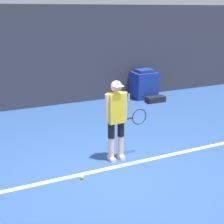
# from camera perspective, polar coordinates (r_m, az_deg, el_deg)

# --- Properties ---
(ground_plane) EXTENTS (24.00, 24.00, 0.00)m
(ground_plane) POSITION_cam_1_polar(r_m,az_deg,el_deg) (6.10, 0.44, -11.11)
(ground_plane) COLOR #2D5193
(back_wall) EXTENTS (24.00, 0.10, 3.14)m
(back_wall) POSITION_cam_1_polar(r_m,az_deg,el_deg) (10.09, -11.57, 9.81)
(back_wall) COLOR #383842
(back_wall) RESTS_ON ground_plane
(court_baseline) EXTENTS (21.60, 0.10, 0.01)m
(court_baseline) POSITION_cam_1_polar(r_m,az_deg,el_deg) (6.26, -0.34, -10.25)
(court_baseline) COLOR white
(court_baseline) RESTS_ON ground_plane
(tennis_player) EXTENTS (0.96, 0.29, 1.68)m
(tennis_player) POSITION_cam_1_polar(r_m,az_deg,el_deg) (6.25, 0.88, -0.93)
(tennis_player) COLOR beige
(tennis_player) RESTS_ON ground_plane
(tennis_ball) EXTENTS (0.07, 0.07, 0.07)m
(tennis_ball) POSITION_cam_1_polar(r_m,az_deg,el_deg) (5.92, -5.50, -11.81)
(tennis_ball) COLOR #D1E533
(tennis_ball) RESTS_ON ground_plane
(covered_chair) EXTENTS (0.81, 0.70, 1.01)m
(covered_chair) POSITION_cam_1_polar(r_m,az_deg,el_deg) (11.07, 5.86, 5.07)
(covered_chair) COLOR navy
(covered_chair) RESTS_ON ground_plane
(equipment_bag) EXTENTS (0.66, 0.32, 0.19)m
(equipment_bag) POSITION_cam_1_polar(r_m,az_deg,el_deg) (10.66, 7.93, 2.33)
(equipment_bag) COLOR black
(equipment_bag) RESTS_ON ground_plane
(water_bottle) EXTENTS (0.07, 0.07, 0.28)m
(water_bottle) POSITION_cam_1_polar(r_m,az_deg,el_deg) (10.72, 3.08, 2.76)
(water_bottle) COLOR white
(water_bottle) RESTS_ON ground_plane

